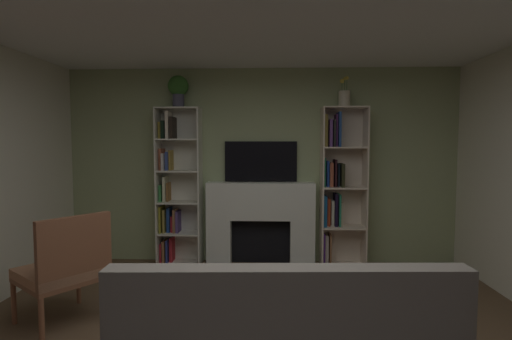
{
  "coord_description": "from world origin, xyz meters",
  "views": [
    {
      "loc": [
        0.15,
        -2.51,
        1.62
      ],
      "look_at": [
        0.0,
        1.1,
        1.37
      ],
      "focal_mm": 27.35,
      "sensor_mm": 36.0,
      "label": 1
    }
  ],
  "objects_px": {
    "bookshelf_right": "(337,186)",
    "vase_with_flowers": "(344,98)",
    "armchair": "(65,268)",
    "potted_plant": "(178,88)",
    "fireplace": "(261,220)",
    "tv": "(261,161)",
    "bookshelf_left": "(175,187)"
  },
  "relations": [
    {
      "from": "bookshelf_right",
      "to": "bookshelf_left",
      "type": "bearing_deg",
      "value": 179.85
    },
    {
      "from": "bookshelf_left",
      "to": "armchair",
      "type": "height_order",
      "value": "bookshelf_left"
    },
    {
      "from": "fireplace",
      "to": "tv",
      "type": "relative_size",
      "value": 1.58
    },
    {
      "from": "armchair",
      "to": "bookshelf_right",
      "type": "bearing_deg",
      "value": 34.17
    },
    {
      "from": "armchair",
      "to": "tv",
      "type": "bearing_deg",
      "value": 48.83
    },
    {
      "from": "potted_plant",
      "to": "vase_with_flowers",
      "type": "distance_m",
      "value": 2.17
    },
    {
      "from": "tv",
      "to": "bookshelf_left",
      "type": "xyz_separation_m",
      "value": [
        -1.15,
        -0.09,
        -0.34
      ]
    },
    {
      "from": "bookshelf_right",
      "to": "vase_with_flowers",
      "type": "relative_size",
      "value": 5.24
    },
    {
      "from": "bookshelf_right",
      "to": "potted_plant",
      "type": "relative_size",
      "value": 4.97
    },
    {
      "from": "fireplace",
      "to": "bookshelf_right",
      "type": "relative_size",
      "value": 0.73
    },
    {
      "from": "tv",
      "to": "armchair",
      "type": "height_order",
      "value": "tv"
    },
    {
      "from": "armchair",
      "to": "fireplace",
      "type": "bearing_deg",
      "value": 47.31
    },
    {
      "from": "tv",
      "to": "bookshelf_right",
      "type": "xyz_separation_m",
      "value": [
        1.01,
        -0.09,
        -0.32
      ]
    },
    {
      "from": "tv",
      "to": "fireplace",
      "type": "bearing_deg",
      "value": -90.0
    },
    {
      "from": "potted_plant",
      "to": "armchair",
      "type": "distance_m",
      "value": 2.63
    },
    {
      "from": "bookshelf_right",
      "to": "armchair",
      "type": "height_order",
      "value": "bookshelf_right"
    },
    {
      "from": "tv",
      "to": "bookshelf_right",
      "type": "distance_m",
      "value": 1.07
    },
    {
      "from": "fireplace",
      "to": "bookshelf_right",
      "type": "height_order",
      "value": "bookshelf_right"
    },
    {
      "from": "bookshelf_right",
      "to": "potted_plant",
      "type": "height_order",
      "value": "potted_plant"
    },
    {
      "from": "fireplace",
      "to": "tv",
      "type": "bearing_deg",
      "value": 90.0
    },
    {
      "from": "fireplace",
      "to": "armchair",
      "type": "height_order",
      "value": "fireplace"
    },
    {
      "from": "tv",
      "to": "armchair",
      "type": "relative_size",
      "value": 0.97
    },
    {
      "from": "vase_with_flowers",
      "to": "armchair",
      "type": "distance_m",
      "value": 3.71
    },
    {
      "from": "fireplace",
      "to": "bookshelf_left",
      "type": "relative_size",
      "value": 0.73
    },
    {
      "from": "bookshelf_right",
      "to": "potted_plant",
      "type": "bearing_deg",
      "value": -179.27
    },
    {
      "from": "vase_with_flowers",
      "to": "armchair",
      "type": "height_order",
      "value": "vase_with_flowers"
    },
    {
      "from": "fireplace",
      "to": "bookshelf_left",
      "type": "bearing_deg",
      "value": 179.37
    },
    {
      "from": "bookshelf_left",
      "to": "vase_with_flowers",
      "type": "relative_size",
      "value": 5.24
    },
    {
      "from": "bookshelf_left",
      "to": "tv",
      "type": "bearing_deg",
      "value": 4.35
    },
    {
      "from": "tv",
      "to": "bookshelf_right",
      "type": "relative_size",
      "value": 0.46
    },
    {
      "from": "potted_plant",
      "to": "vase_with_flowers",
      "type": "xyz_separation_m",
      "value": [
        2.16,
        -0.0,
        -0.13
      ]
    },
    {
      "from": "bookshelf_left",
      "to": "bookshelf_right",
      "type": "bearing_deg",
      "value": -0.15
    }
  ]
}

